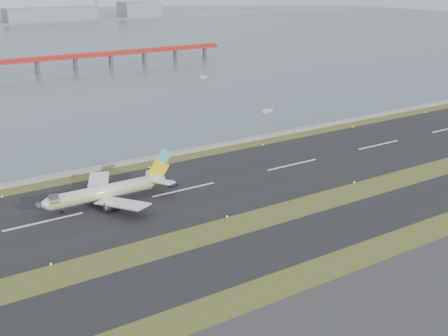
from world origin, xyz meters
The scene contains 9 objects.
ground centered at (0.00, 0.00, 0.00)m, with size 1000.00×1000.00×0.00m, color #334819.
taxiway_strip centered at (0.00, -12.00, 0.05)m, with size 1000.00×18.00×0.10m, color black.
runway_strip centered at (0.00, 30.00, 0.05)m, with size 1000.00×45.00×0.10m, color black.
seawall centered at (0.00, 60.00, 0.50)m, with size 1000.00×2.50×1.00m, color gray.
red_pier centered at (20.00, 250.00, 7.28)m, with size 260.00×5.00×10.20m.
airliner centered at (-21.97, 32.63, 3.46)m, with size 38.52×32.89×12.80m.
pushback_tug centered at (-1.32, 34.56, 0.91)m, with size 3.23×2.29×1.88m.
workboat_near centered at (76.03, 91.53, 0.53)m, with size 7.20×4.49×1.67m.
workboat_far centered at (95.78, 178.67, 0.48)m, with size 6.48×4.22×1.51m.
Camera 1 is at (-71.71, -101.37, 59.27)m, focal length 45.00 mm.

